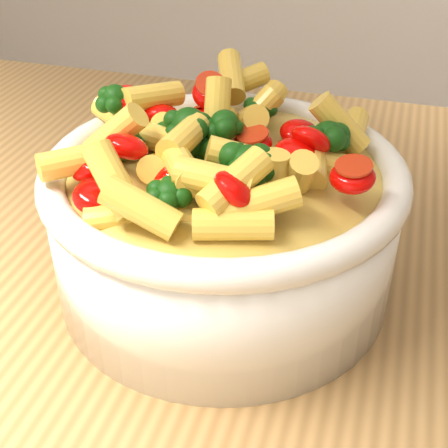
# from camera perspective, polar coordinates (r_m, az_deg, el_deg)

# --- Properties ---
(table) EXTENTS (1.20, 0.80, 0.90)m
(table) POSITION_cam_1_polar(r_m,az_deg,el_deg) (0.56, 10.62, -14.58)
(table) COLOR #B0824B
(table) RESTS_ON ground
(serving_bowl) EXTENTS (0.26, 0.26, 0.11)m
(serving_bowl) POSITION_cam_1_polar(r_m,az_deg,el_deg) (0.46, 0.00, 0.14)
(serving_bowl) COLOR white
(serving_bowl) RESTS_ON table
(pasta_salad) EXTENTS (0.20, 0.20, 0.05)m
(pasta_salad) POSITION_cam_1_polar(r_m,az_deg,el_deg) (0.43, 0.00, 7.89)
(pasta_salad) COLOR #FDC150
(pasta_salad) RESTS_ON serving_bowl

